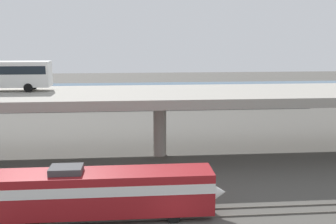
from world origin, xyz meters
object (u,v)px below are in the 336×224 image
Objects in this scene: parked_car_1 at (190,95)px; train_locomotive at (116,190)px; parked_car_2 at (160,93)px; parked_car_3 at (119,96)px; parked_car_0 at (240,94)px.

train_locomotive is at bearing 75.48° from parked_car_1.
parked_car_2 is 0.93× the size of parked_car_3.
train_locomotive reaches higher than parked_car_2.
parked_car_0 is at bearing 65.03° from train_locomotive.
parked_car_0 and parked_car_1 have the same top height.
train_locomotive is at bearing 65.03° from parked_car_0.
parked_car_0 is 0.98× the size of parked_car_1.
parked_car_1 is 14.14m from parked_car_3.
parked_car_0 is 0.94× the size of parked_car_3.
parked_car_1 is (-10.39, -0.65, 0.00)m from parked_car_0.
train_locomotive reaches higher than parked_car_0.
parked_car_2 is at bearing 82.54° from train_locomotive.
train_locomotive reaches higher than parked_car_3.
parked_car_0 is 16.43m from parked_car_2.
train_locomotive is 50.45m from parked_car_1.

